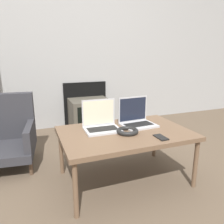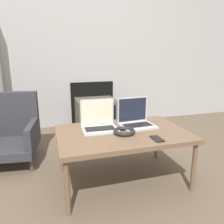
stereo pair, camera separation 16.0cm
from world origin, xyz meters
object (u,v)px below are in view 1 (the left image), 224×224
at_px(laptop_left, 101,123).
at_px(tv, 90,114).
at_px(armchair, 4,133).
at_px(laptop_right, 136,119).
at_px(headphones, 127,131).
at_px(phone, 161,137).

bearing_deg(laptop_left, tv, 80.38).
bearing_deg(armchair, tv, 40.47).
bearing_deg(tv, armchair, -146.41).
relative_size(laptop_right, tv, 0.55).
bearing_deg(armchair, headphones, -30.76).
xyz_separation_m(tv, armchair, (-1.07, -0.71, 0.09)).
bearing_deg(armchair, phone, -31.88).
distance_m(laptop_right, armchair, 1.31).
xyz_separation_m(laptop_left, headphones, (0.17, -0.17, -0.04)).
distance_m(phone, armchair, 1.52).
height_order(headphones, phone, headphones).
xyz_separation_m(laptop_right, armchair, (-1.15, 0.59, -0.19)).
bearing_deg(laptop_left, headphones, -43.94).
height_order(laptop_right, headphones, laptop_right).
height_order(headphones, armchair, armchair).
height_order(laptop_left, tv, laptop_left).
bearing_deg(headphones, armchair, 142.35).
bearing_deg(tv, headphones, -93.59).
bearing_deg(phone, tv, 93.61).
bearing_deg(headphones, laptop_left, 134.45).
height_order(tv, armchair, armchair).
xyz_separation_m(laptop_left, phone, (0.36, -0.36, -0.05)).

